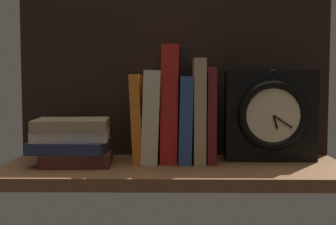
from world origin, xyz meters
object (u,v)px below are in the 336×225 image
(book_cream_twain, at_px, (153,116))
(book_maroon_dawkins, at_px, (211,114))
(book_orange_pandolfini, at_px, (140,118))
(book_tan_shortstories, at_px, (200,110))
(book_blue_modern, at_px, (187,119))
(framed_clock, at_px, (272,115))
(book_red_requiem, at_px, (171,104))
(book_stack_side, at_px, (75,142))

(book_cream_twain, bearing_deg, book_maroon_dawkins, -0.00)
(book_orange_pandolfini, xyz_separation_m, book_tan_shortstories, (0.14, -0.00, 0.02))
(book_blue_modern, bearing_deg, framed_clock, -0.93)
(book_red_requiem, distance_m, book_blue_modern, 0.05)
(book_stack_side, bearing_deg, book_orange_pandolfini, 19.07)
(book_orange_pandolfini, distance_m, book_tan_shortstories, 0.14)
(book_red_requiem, height_order, framed_clock, book_red_requiem)
(framed_clock, xyz_separation_m, book_stack_side, (-0.43, -0.04, -0.05))
(book_cream_twain, bearing_deg, framed_clock, -0.67)
(book_maroon_dawkins, distance_m, book_stack_side, 0.31)
(book_cream_twain, xyz_separation_m, book_stack_side, (-0.17, -0.05, -0.05))
(book_tan_shortstories, height_order, book_maroon_dawkins, book_tan_shortstories)
(book_blue_modern, height_order, framed_clock, framed_clock)
(book_maroon_dawkins, relative_size, book_stack_side, 1.20)
(book_orange_pandolfini, relative_size, book_blue_modern, 1.02)
(book_tan_shortstories, bearing_deg, book_stack_side, -170.16)
(book_blue_modern, xyz_separation_m, book_tan_shortstories, (0.03, -0.00, 0.02))
(book_stack_side, bearing_deg, book_blue_modern, 11.02)
(book_tan_shortstories, bearing_deg, book_maroon_dawkins, 0.00)
(book_orange_pandolfini, xyz_separation_m, framed_clock, (0.30, -0.00, 0.01))
(book_red_requiem, bearing_deg, book_blue_modern, 0.00)
(book_tan_shortstories, bearing_deg, book_cream_twain, 180.00)
(book_orange_pandolfini, distance_m, book_cream_twain, 0.03)
(book_red_requiem, bearing_deg, book_cream_twain, 180.00)
(book_cream_twain, bearing_deg, book_orange_pandolfini, -180.00)
(book_red_requiem, distance_m, book_stack_side, 0.23)
(book_blue_modern, distance_m, book_tan_shortstories, 0.04)
(framed_clock, bearing_deg, book_blue_modern, 179.07)
(book_red_requiem, bearing_deg, book_maroon_dawkins, 0.00)
(book_red_requiem, bearing_deg, book_stack_side, -167.15)
(book_red_requiem, distance_m, framed_clock, 0.23)
(book_red_requiem, xyz_separation_m, book_blue_modern, (0.04, 0.00, -0.03))
(book_blue_modern, height_order, book_stack_side, book_blue_modern)
(book_maroon_dawkins, xyz_separation_m, framed_clock, (0.14, -0.00, -0.00))
(book_red_requiem, distance_m, book_tan_shortstories, 0.07)
(book_red_requiem, height_order, book_maroon_dawkins, book_red_requiem)
(book_tan_shortstories, distance_m, book_stack_side, 0.28)
(book_cream_twain, bearing_deg, book_red_requiem, -0.00)
(book_cream_twain, distance_m, book_blue_modern, 0.07)
(book_blue_modern, xyz_separation_m, book_stack_side, (-0.24, -0.05, -0.05))
(book_maroon_dawkins, relative_size, framed_clock, 1.02)
(book_maroon_dawkins, height_order, framed_clock, book_maroon_dawkins)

